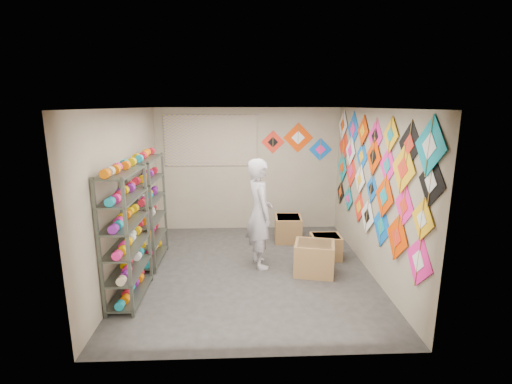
{
  "coord_description": "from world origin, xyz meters",
  "views": [
    {
      "loc": [
        -0.16,
        -5.85,
        2.75
      ],
      "look_at": [
        0.1,
        0.3,
        1.3
      ],
      "focal_mm": 26.0,
      "sensor_mm": 36.0,
      "label": 1
    }
  ],
  "objects_px": {
    "shelf_rack_front": "(126,236)",
    "carton_b": "(326,247)",
    "shelf_rack_back": "(148,211)",
    "carton_a": "(314,258)",
    "carton_c": "(288,229)",
    "shopkeeper": "(260,214)"
  },
  "relations": [
    {
      "from": "shelf_rack_front",
      "to": "carton_c",
      "type": "relative_size",
      "value": 3.23
    },
    {
      "from": "shelf_rack_front",
      "to": "carton_b",
      "type": "bearing_deg",
      "value": 22.46
    },
    {
      "from": "shelf_rack_front",
      "to": "shopkeeper",
      "type": "height_order",
      "value": "shelf_rack_front"
    },
    {
      "from": "shelf_rack_front",
      "to": "carton_b",
      "type": "relative_size",
      "value": 3.55
    },
    {
      "from": "shelf_rack_back",
      "to": "carton_a",
      "type": "relative_size",
      "value": 2.96
    },
    {
      "from": "shelf_rack_front",
      "to": "carton_a",
      "type": "height_order",
      "value": "shelf_rack_front"
    },
    {
      "from": "shelf_rack_back",
      "to": "carton_a",
      "type": "height_order",
      "value": "shelf_rack_back"
    },
    {
      "from": "shelf_rack_front",
      "to": "carton_c",
      "type": "distance_m",
      "value": 3.5
    },
    {
      "from": "shelf_rack_back",
      "to": "carton_b",
      "type": "bearing_deg",
      "value": 0.12
    },
    {
      "from": "shelf_rack_front",
      "to": "shelf_rack_back",
      "type": "xyz_separation_m",
      "value": [
        0.0,
        1.3,
        0.0
      ]
    },
    {
      "from": "carton_b",
      "to": "shelf_rack_front",
      "type": "bearing_deg",
      "value": -157.43
    },
    {
      "from": "shopkeeper",
      "to": "carton_a",
      "type": "bearing_deg",
      "value": -126.28
    },
    {
      "from": "carton_a",
      "to": "carton_c",
      "type": "xyz_separation_m",
      "value": [
        -0.24,
        1.56,
        -0.01
      ]
    },
    {
      "from": "shelf_rack_front",
      "to": "shopkeeper",
      "type": "relative_size",
      "value": 1.01
    },
    {
      "from": "carton_a",
      "to": "shelf_rack_back",
      "type": "bearing_deg",
      "value": -179.01
    },
    {
      "from": "shelf_rack_front",
      "to": "carton_b",
      "type": "height_order",
      "value": "shelf_rack_front"
    },
    {
      "from": "carton_a",
      "to": "carton_c",
      "type": "bearing_deg",
      "value": 111.92
    },
    {
      "from": "shelf_rack_back",
      "to": "shopkeeper",
      "type": "distance_m",
      "value": 1.95
    },
    {
      "from": "shelf_rack_back",
      "to": "carton_b",
      "type": "distance_m",
      "value": 3.25
    },
    {
      "from": "shelf_rack_back",
      "to": "carton_c",
      "type": "relative_size",
      "value": 3.23
    },
    {
      "from": "shelf_rack_front",
      "to": "carton_a",
      "type": "bearing_deg",
      "value": 13.72
    },
    {
      "from": "shelf_rack_back",
      "to": "shopkeeper",
      "type": "xyz_separation_m",
      "value": [
        1.94,
        -0.25,
        -0.0
      ]
    }
  ]
}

